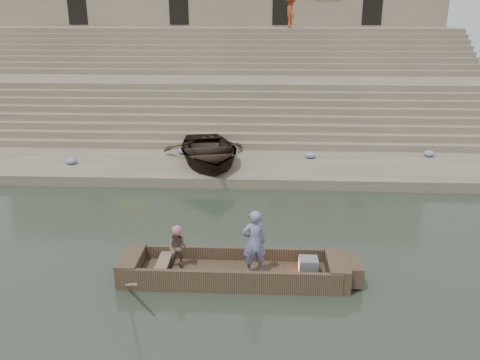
# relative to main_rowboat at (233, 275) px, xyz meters

# --- Properties ---
(ground) EXTENTS (120.00, 120.00, 0.00)m
(ground) POSITION_rel_main_rowboat_xyz_m (-3.16, 0.41, -0.11)
(ground) COLOR #232D22
(ground) RESTS_ON ground
(lower_landing) EXTENTS (32.00, 4.00, 0.40)m
(lower_landing) POSITION_rel_main_rowboat_xyz_m (-3.16, 8.41, 0.09)
(lower_landing) COLOR gray
(lower_landing) RESTS_ON ground
(mid_landing) EXTENTS (32.00, 3.00, 2.80)m
(mid_landing) POSITION_rel_main_rowboat_xyz_m (-3.16, 15.91, 1.29)
(mid_landing) COLOR gray
(mid_landing) RESTS_ON ground
(upper_landing) EXTENTS (32.00, 3.00, 5.20)m
(upper_landing) POSITION_rel_main_rowboat_xyz_m (-3.16, 22.91, 2.49)
(upper_landing) COLOR gray
(upper_landing) RESTS_ON ground
(ghat_steps) EXTENTS (32.00, 11.00, 5.20)m
(ghat_steps) POSITION_rel_main_rowboat_xyz_m (-3.16, 17.60, 1.69)
(ghat_steps) COLOR gray
(ghat_steps) RESTS_ON ground
(building_wall) EXTENTS (32.00, 5.07, 11.20)m
(building_wall) POSITION_rel_main_rowboat_xyz_m (-3.16, 26.90, 5.49)
(building_wall) COLOR tan
(building_wall) RESTS_ON ground
(main_rowboat) EXTENTS (5.00, 1.30, 0.22)m
(main_rowboat) POSITION_rel_main_rowboat_xyz_m (0.00, 0.00, 0.00)
(main_rowboat) COLOR brown
(main_rowboat) RESTS_ON ground
(rowboat_trim) EXTENTS (6.04, 2.63, 1.75)m
(rowboat_trim) POSITION_rel_main_rowboat_xyz_m (0.21, -0.01, 0.20)
(rowboat_trim) COLOR brown
(rowboat_trim) RESTS_ON ground
(standing_man) EXTENTS (0.68, 0.53, 1.65)m
(standing_man) POSITION_rel_main_rowboat_xyz_m (0.51, -0.04, 0.94)
(standing_man) COLOR navy
(standing_man) RESTS_ON main_rowboat
(rowing_man) EXTENTS (0.55, 0.45, 1.08)m
(rowing_man) POSITION_rel_main_rowboat_xyz_m (-1.39, 0.12, 0.65)
(rowing_man) COLOR #297C60
(rowing_man) RESTS_ON main_rowboat
(television) EXTENTS (0.46, 0.42, 0.40)m
(television) POSITION_rel_main_rowboat_xyz_m (1.83, -0.00, 0.31)
(television) COLOR slate
(television) RESTS_ON main_rowboat
(beached_rowboat) EXTENTS (4.50, 5.53, 1.01)m
(beached_rowboat) POSITION_rel_main_rowboat_xyz_m (-1.53, 8.40, 0.79)
(beached_rowboat) COLOR #2D2116
(beached_rowboat) RESTS_ON lower_landing
(pedestrian) EXTENTS (0.89, 1.32, 1.90)m
(pedestrian) POSITION_rel_main_rowboat_xyz_m (2.32, 22.01, 6.04)
(pedestrian) COLOR #A1421B
(pedestrian) RESTS_ON upper_landing
(cloth_bundles) EXTENTS (21.33, 2.21, 0.26)m
(cloth_bundles) POSITION_rel_main_rowboat_xyz_m (-2.50, 9.23, 0.42)
(cloth_bundles) COLOR #3F5999
(cloth_bundles) RESTS_ON lower_landing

